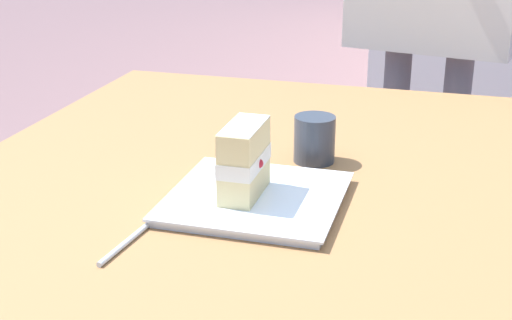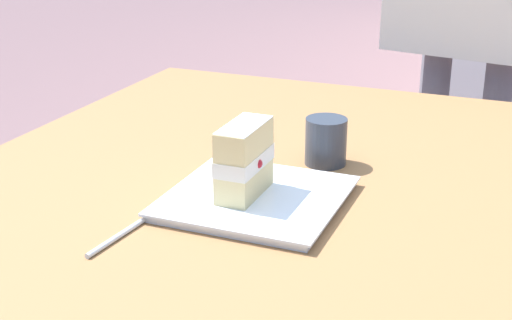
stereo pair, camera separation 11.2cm
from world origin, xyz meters
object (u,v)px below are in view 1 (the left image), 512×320
Objects in this scene: dessert_plate at (256,199)px; coffee_cup at (314,138)px; patio_table at (230,235)px; cake_slice at (244,160)px; dessert_fork at (137,234)px.

coffee_cup is (-0.21, 0.05, 0.04)m from dessert_plate.
dessert_plate is (0.07, 0.07, 0.11)m from patio_table.
cake_slice reaches higher than coffee_cup.
dessert_plate is 0.07m from cake_slice.
cake_slice is 0.70× the size of dessert_fork.
dessert_fork is at bearing -37.20° from cake_slice.
cake_slice reaches higher than dessert_plate.
dessert_plate is at bearing -13.28° from coffee_cup.
cake_slice is at bearing -17.28° from coffee_cup.
coffee_cup is (-0.14, 0.12, 0.14)m from patio_table.
patio_table is 11.24× the size of cake_slice.
coffee_cup is at bearing 139.69° from patio_table.
dessert_plate is at bearing 107.25° from cake_slice.
cake_slice is at bearing 33.07° from patio_table.
cake_slice reaches higher than dessert_fork.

